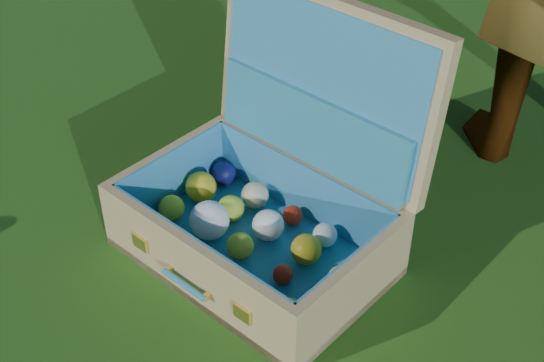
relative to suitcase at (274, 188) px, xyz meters
The scene contains 2 objects.
ground 0.30m from the suitcase, 96.39° to the right, with size 60.00×60.00×0.00m, color #215114.
suitcase is the anchor object (origin of this frame).
Camera 1 is at (0.75, -0.88, 1.23)m, focal length 50.00 mm.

